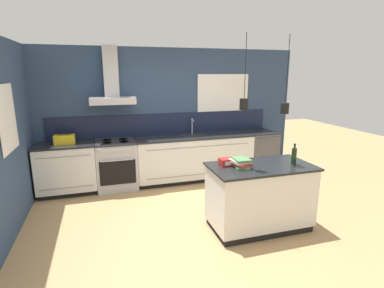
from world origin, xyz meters
TOP-DOWN VIEW (x-y plane):
  - ground_plane at (0.00, 0.00)m, footprint 16.00×16.00m
  - wall_back at (-0.06, 2.00)m, footprint 5.60×2.56m
  - wall_left at (-2.43, 0.70)m, footprint 0.08×3.80m
  - counter_run_left at (-1.86, 1.69)m, footprint 1.02×0.64m
  - counter_run_sink at (0.53, 1.69)m, footprint 2.35×0.64m
  - oven_range at (-1.00, 1.69)m, footprint 0.73×0.66m
  - dishwasher at (2.00, 1.69)m, footprint 0.60×0.65m
  - kitchen_island at (0.81, -0.43)m, footprint 1.41×0.77m
  - bottle_on_island at (1.25, -0.51)m, footprint 0.07×0.07m
  - book_stack at (0.50, -0.41)m, footprint 0.26×0.35m
  - red_supply_box at (0.36, -0.29)m, footprint 0.19×0.16m
  - yellow_toolbox at (-1.86, 1.69)m, footprint 0.34×0.18m

SIDE VIEW (x-z plane):
  - ground_plane at x=0.00m, z-range 0.00..0.00m
  - dishwasher at x=2.00m, z-range 0.00..0.91m
  - oven_range at x=-1.00m, z-range 0.00..0.91m
  - kitchen_island at x=0.81m, z-range 0.00..0.91m
  - counter_run_left at x=-1.86m, z-range 0.01..0.92m
  - counter_run_sink at x=0.53m, z-range -0.15..1.08m
  - red_supply_box at x=0.36m, z-range 0.91..1.01m
  - book_stack at x=0.50m, z-range 0.91..1.03m
  - yellow_toolbox at x=-1.86m, z-range 0.90..1.09m
  - bottle_on_island at x=1.25m, z-range 0.88..1.17m
  - wall_left at x=-2.43m, z-range 0.00..2.60m
  - wall_back at x=-0.06m, z-range 0.05..2.65m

